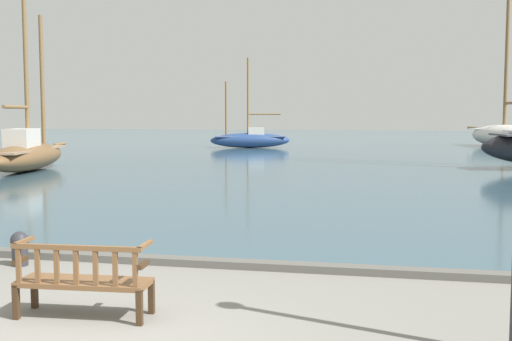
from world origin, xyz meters
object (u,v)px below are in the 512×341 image
(sailboat_outer_starboard, at_px, (250,139))
(mooring_bollard, at_px, (20,247))
(sailboat_far_port, at_px, (27,153))
(sailboat_far_starboard, at_px, (506,135))
(park_bench, at_px, (83,279))

(sailboat_outer_starboard, xyz_separation_m, mooring_bollard, (3.61, -33.92, -0.38))
(mooring_bollard, bearing_deg, sailboat_far_port, 121.02)
(sailboat_outer_starboard, relative_size, sailboat_far_port, 0.71)
(sailboat_far_starboard, xyz_separation_m, sailboat_far_port, (-22.50, -22.58, -0.15))
(sailboat_outer_starboard, height_order, mooring_bollard, sailboat_outer_starboard)
(sailboat_far_port, bearing_deg, sailboat_outer_starboard, 74.48)
(sailboat_far_starboard, distance_m, mooring_bollard, 39.80)
(sailboat_far_port, relative_size, mooring_bollard, 15.51)
(sailboat_outer_starboard, relative_size, sailboat_far_starboard, 0.57)
(mooring_bollard, bearing_deg, sailboat_outer_starboard, 96.07)
(park_bench, xyz_separation_m, sailboat_far_port, (-11.15, 17.05, 0.35))
(park_bench, relative_size, sailboat_far_port, 0.19)
(sailboat_far_port, bearing_deg, sailboat_far_starboard, 45.10)
(park_bench, bearing_deg, mooring_bollard, 135.11)
(sailboat_far_port, height_order, mooring_bollard, sailboat_far_port)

